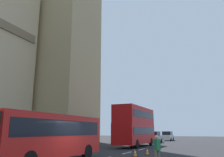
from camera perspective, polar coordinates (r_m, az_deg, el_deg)
The scene contains 6 objects.
double_decker_bus at distance 29.86m, azimuth 5.91°, elevation -11.54°, with size 9.65×2.54×4.90m.
sedan_lead at distance 40.17m, azimuth 10.64°, elevation -14.34°, with size 4.40×1.86×1.85m.
sedan_trailing at distance 48.95m, azimuth 13.89°, elevation -13.93°, with size 4.40×1.86×1.85m.
traffic_cone_middle at distance 18.44m, azimuth 5.82°, elevation -18.15°, with size 0.36×0.36×0.58m.
traffic_cone_east at distance 19.98m, azimuth 8.88°, elevation -17.67°, with size 0.36×0.36×0.58m.
pedestrian_by_kerb at distance 13.73m, azimuth 11.31°, elevation -17.09°, with size 0.45×0.45×1.69m.
Camera 1 is at (-11.82, -7.59, 1.92)m, focal length 36.21 mm.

